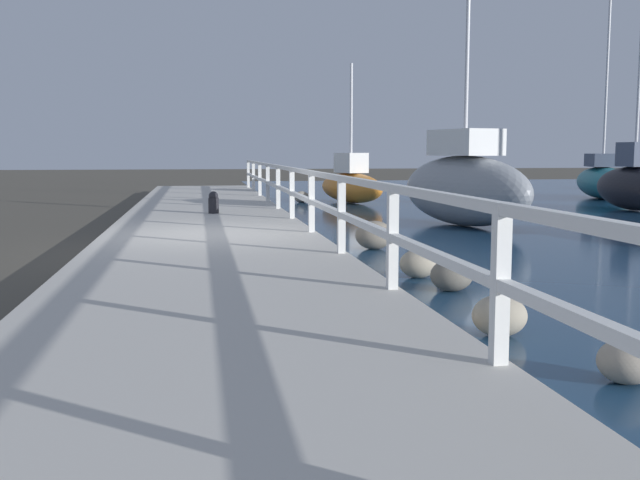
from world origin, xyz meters
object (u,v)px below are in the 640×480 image
object	(u,v)px
mooring_bollard	(214,202)
sailboat_teal	(602,180)
sailboat_black	(634,185)
sailboat_orange	(351,184)
sailboat_gray	(464,186)

from	to	relation	value
mooring_bollard	sailboat_teal	xyz separation A→B (m)	(13.90, 7.96, 0.11)
mooring_bollard	sailboat_black	distance (m)	12.27
sailboat_orange	sailboat_gray	xyz separation A→B (m)	(1.00, -7.85, 0.29)
mooring_bollard	sailboat_black	xyz separation A→B (m)	(11.94, 2.83, 0.19)
mooring_bollard	sailboat_orange	distance (m)	8.57
sailboat_black	sailboat_orange	size ratio (longest dim) A/B	1.32
sailboat_gray	sailboat_teal	xyz separation A→B (m)	(8.30, 8.58, -0.25)
sailboat_orange	sailboat_gray	bearing A→B (deg)	-99.58
sailboat_gray	sailboat_orange	bearing A→B (deg)	81.55
sailboat_orange	sailboat_gray	world-z (taller)	sailboat_gray
mooring_bollard	sailboat_black	world-z (taller)	sailboat_black
sailboat_black	sailboat_teal	distance (m)	5.49
sailboat_teal	mooring_bollard	bearing A→B (deg)	-134.90
mooring_bollard	sailboat_teal	bearing A→B (deg)	29.79
mooring_bollard	sailboat_teal	world-z (taller)	sailboat_teal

